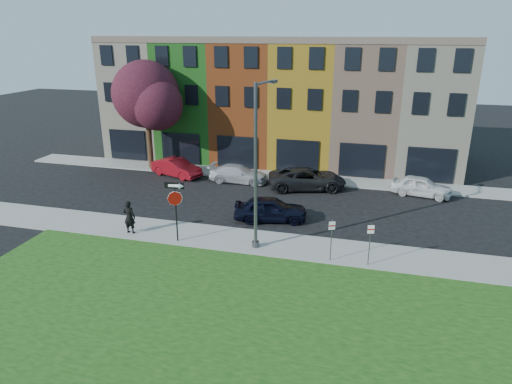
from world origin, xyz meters
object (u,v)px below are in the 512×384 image
(sedan_near, at_px, (270,209))
(stop_sign, at_px, (175,200))
(man, at_px, (129,217))
(street_lamp, at_px, (257,168))

(sedan_near, bearing_deg, stop_sign, 123.74)
(man, height_order, sedan_near, man)
(sedan_near, bearing_deg, man, 107.21)
(stop_sign, height_order, man, stop_sign)
(stop_sign, xyz_separation_m, street_lamp, (4.33, 0.58, 1.92))
(sedan_near, height_order, street_lamp, street_lamp)
(man, distance_m, street_lamp, 8.05)
(stop_sign, distance_m, man, 3.32)
(stop_sign, bearing_deg, sedan_near, 38.60)
(sedan_near, relative_size, street_lamp, 0.55)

